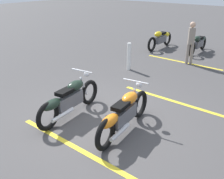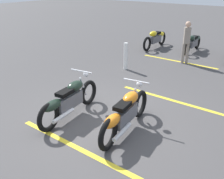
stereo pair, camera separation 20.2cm
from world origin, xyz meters
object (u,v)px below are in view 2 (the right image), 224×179
object	(u,v)px
motorcycle_dark_foreground	(69,100)
motorcycle_row_right	(156,38)
bollard_post	(126,56)
bystander_secondary	(187,40)
motorcycle_row_center	(193,42)
motorcycle_bright_foreground	(125,113)

from	to	relation	value
motorcycle_dark_foreground	motorcycle_row_right	world-z (taller)	motorcycle_dark_foreground
motorcycle_row_right	bollard_post	size ratio (longest dim) A/B	2.23
motorcycle_row_right	bystander_secondary	xyz separation A→B (m)	(-1.59, -2.13, 0.46)
motorcycle_dark_foreground	motorcycle_row_right	size ratio (longest dim) A/B	1.00
motorcycle_dark_foreground	motorcycle_row_center	xyz separation A→B (m)	(7.80, -0.18, -0.03)
motorcycle_bright_foreground	bollard_post	world-z (taller)	motorcycle_bright_foreground
bystander_secondary	motorcycle_row_center	bearing A→B (deg)	157.87
motorcycle_row_right	bystander_secondary	bearing A→B (deg)	52.78
motorcycle_row_center	motorcycle_dark_foreground	bearing A→B (deg)	-3.40
bollard_post	motorcycle_dark_foreground	bearing A→B (deg)	-166.63
motorcycle_dark_foreground	bystander_secondary	world-z (taller)	bystander_secondary
motorcycle_bright_foreground	motorcycle_row_center	xyz separation A→B (m)	(7.58, 1.28, -0.03)
motorcycle_row_center	motorcycle_bright_foreground	bearing A→B (deg)	7.53
motorcycle_row_center	motorcycle_row_right	size ratio (longest dim) A/B	0.95
motorcycle_dark_foreground	bystander_secondary	bearing A→B (deg)	-12.01
motorcycle_bright_foreground	bollard_post	bearing A→B (deg)	26.09
bystander_secondary	bollard_post	distance (m)	2.55
motorcycle_bright_foreground	motorcycle_dark_foreground	world-z (taller)	same
motorcycle_bright_foreground	motorcycle_row_right	distance (m)	7.89
motorcycle_dark_foreground	bollard_post	world-z (taller)	motorcycle_dark_foreground
bystander_secondary	motorcycle_bright_foreground	bearing A→B (deg)	-24.35
motorcycle_dark_foreground	motorcycle_row_center	distance (m)	7.80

